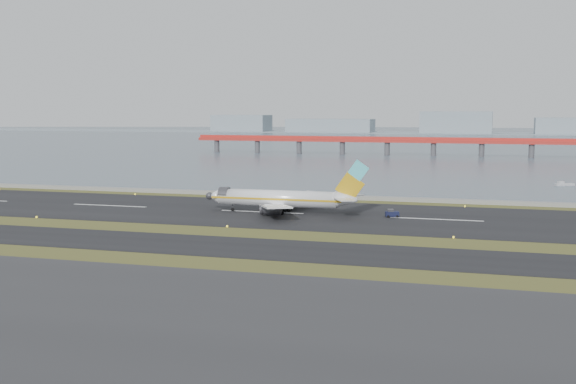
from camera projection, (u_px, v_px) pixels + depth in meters
ground at (213, 233)px, 139.41m from camera, size 1000.00×1000.00×0.00m
apron_strip at (40, 308)px, 86.97m from camera, size 1000.00×50.00×0.10m
taxiway_strip at (187, 244)px, 127.96m from camera, size 1000.00×18.00×0.10m
runway_strip at (262, 212)px, 168.00m from camera, size 1000.00×45.00×0.10m
seawall at (297, 196)px, 196.55m from camera, size 1000.00×2.50×1.00m
bay_water at (431, 139)px, 577.91m from camera, size 1400.00×800.00×1.30m
red_pier at (434, 142)px, 371.30m from camera, size 260.00×5.00×10.20m
far_shoreline at (460, 127)px, 725.93m from camera, size 1400.00×80.00×60.50m
airliner at (283, 199)px, 165.67m from camera, size 38.52×32.89×12.80m
pushback_tug at (392, 213)px, 159.89m from camera, size 3.29×2.47×1.87m
workboat_near at (564, 184)px, 226.77m from camera, size 6.26×4.22×1.46m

